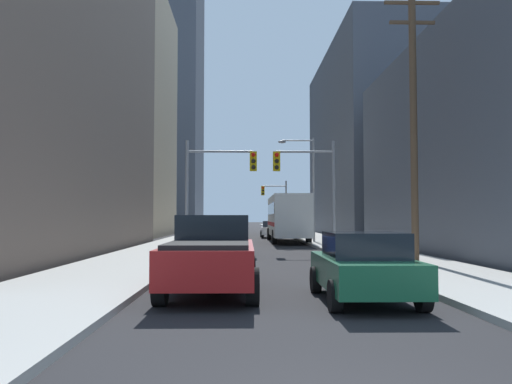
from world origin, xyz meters
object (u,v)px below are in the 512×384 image
Objects in this scene: traffic_signal_near_left at (218,176)px; sedan_blue at (228,240)px; pickup_truck_red at (212,255)px; traffic_signal_far_right at (275,198)px; sedan_grey at (235,232)px; traffic_signal_near_right at (308,177)px; sedan_green at (363,266)px; city_bus at (287,216)px; sedan_silver at (271,229)px.

sedan_blue is at bearing -77.54° from traffic_signal_near_left.
traffic_signal_far_right is (4.48, 46.84, 3.07)m from pickup_truck_red.
sedan_grey is 0.70× the size of traffic_signal_near_right.
traffic_signal_near_left is 31.81m from traffic_signal_far_right.
pickup_truck_red reaches higher than sedan_green.
city_bus is 14.63m from sedan_blue.
traffic_signal_near_right is at bearing 87.06° from sedan_green.
traffic_signal_far_right reaches higher than city_bus.
sedan_green is (3.40, -1.40, -0.16)m from pickup_truck_red.
sedan_grey is 0.99× the size of sedan_silver.
pickup_truck_red is 47.16m from traffic_signal_far_right.
traffic_signal_far_right is at bearing 84.54° from pickup_truck_red.
traffic_signal_near_right reaches higher than sedan_grey.
pickup_truck_red is 0.90× the size of traffic_signal_near_right.
traffic_signal_near_left reaches higher than city_bus.
city_bus is at bearing 66.88° from traffic_signal_near_left.
traffic_signal_near_right is at bearing -89.18° from city_bus.
traffic_signal_near_left is (-0.60, 15.44, 3.11)m from pickup_truck_red.
traffic_signal_far_right is at bearing 84.65° from sedan_silver.
traffic_signal_far_right is at bearing 78.90° from sedan_grey.
sedan_green is 26.51m from sedan_grey.
sedan_green is 0.99× the size of sedan_silver.
traffic_signal_near_right reaches higher than sedan_blue.
sedan_silver is at bearing 92.60° from traffic_signal_near_right.
sedan_grey is at bearing 113.34° from traffic_signal_near_right.
city_bus is at bearing 81.18° from pickup_truck_red.
city_bus is 1.92× the size of traffic_signal_near_left.
traffic_signal_near_left is (-0.78, -9.48, 3.27)m from sedan_grey.
traffic_signal_far_right reaches higher than sedan_silver.
traffic_signal_near_right is at bearing -87.40° from sedan_silver.
sedan_blue is at bearing -106.15° from city_bus.
sedan_blue is at bearing 103.59° from sedan_green.
pickup_truck_red is 1.28× the size of sedan_green.
sedan_blue is at bearing -98.37° from sedan_silver.
sedan_grey is 22.57m from traffic_signal_far_right.
sedan_green is at bearing -76.41° from sedan_blue.
sedan_green is at bearing -89.96° from sedan_silver.
pickup_truck_red is at bearing -95.46° from traffic_signal_far_right.
traffic_signal_near_right is (4.22, 2.97, 3.25)m from sedan_blue.
sedan_green and sedan_blue have the same top height.
pickup_truck_red is at bearing 157.71° from sedan_green.
sedan_silver is (-0.73, 8.59, -1.16)m from city_bus.
traffic_signal_far_right is at bearing 88.96° from city_bus.
traffic_signal_far_right is at bearing 89.61° from traffic_signal_near_right.
traffic_signal_near_left is (-4.71, -11.04, 2.12)m from city_bus.
sedan_silver is 12.25m from traffic_signal_far_right.
pickup_truck_red is 15.76m from traffic_signal_near_left.
pickup_truck_red reaches higher than sedan_grey.
sedan_blue is at bearing -90.58° from sedan_grey.
traffic_signal_near_right is at bearing 74.55° from pickup_truck_red.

